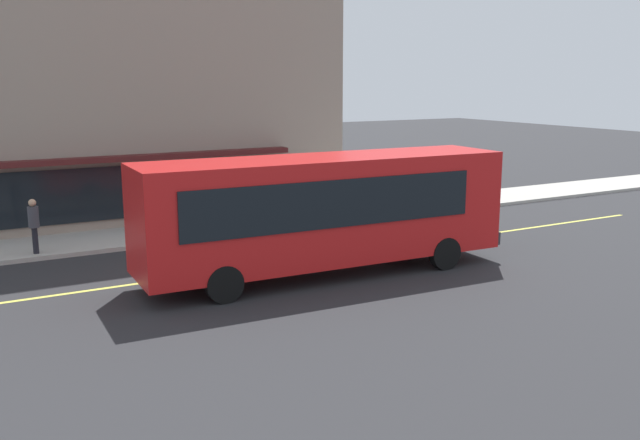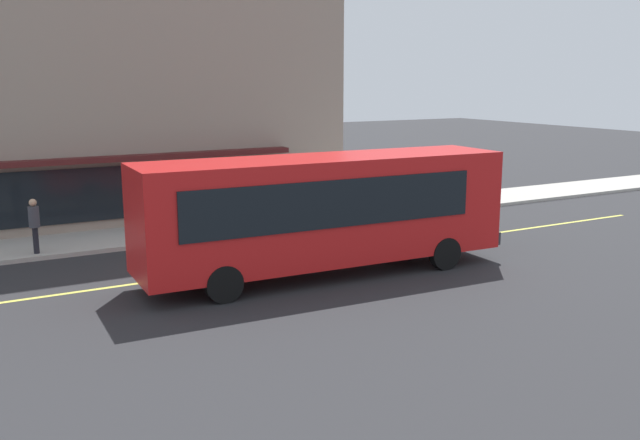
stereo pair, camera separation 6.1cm
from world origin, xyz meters
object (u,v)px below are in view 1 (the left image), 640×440
Objects in this scene: bus at (326,209)px; car_white at (305,218)px; pedestrian_near_storefront at (34,221)px; pedestrian_waiting at (272,191)px; pedestrian_at_corner at (232,195)px.

bus reaches higher than car_white.
pedestrian_near_storefront is (-7.23, 6.24, -0.76)m from bus.
pedestrian_at_corner reaches higher than pedestrian_waiting.
pedestrian_near_storefront is (-8.93, 1.76, 0.49)m from car_white.
car_white is at bearing 69.26° from bus.
bus is 9.58m from pedestrian_near_storefront.
bus is 6.27× the size of pedestrian_near_storefront.
car_white is 2.46× the size of pedestrian_at_corner.
pedestrian_waiting is at bearing 75.05° from bus.
pedestrian_at_corner is at bearing 113.32° from car_white.
pedestrian_at_corner is (7.47, 1.61, -0.00)m from pedestrian_near_storefront.
pedestrian_at_corner is (0.24, 7.85, -0.76)m from bus.
pedestrian_at_corner is at bearing -164.40° from pedestrian_waiting.
pedestrian_near_storefront reaches higher than pedestrian_waiting.
pedestrian_near_storefront is at bearing -167.08° from pedestrian_waiting.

